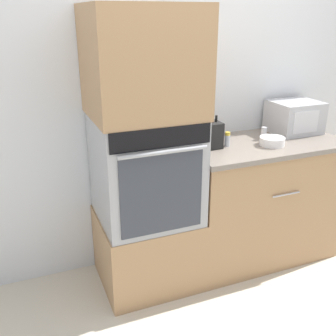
{
  "coord_description": "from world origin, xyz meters",
  "views": [
    {
      "loc": [
        -1.08,
        -1.97,
        1.8
      ],
      "look_at": [
        -0.21,
        0.21,
        0.88
      ],
      "focal_mm": 42.0,
      "sensor_mm": 36.0,
      "label": 1
    }
  ],
  "objects_px": {
    "knife_block": "(212,135)",
    "bowl": "(272,141)",
    "condiment_jar_near": "(264,133)",
    "wall_oven": "(146,168)",
    "microwave": "(294,117)",
    "condiment_jar_mid": "(227,139)"
  },
  "relations": [
    {
      "from": "microwave",
      "to": "knife_block",
      "type": "distance_m",
      "value": 0.78
    },
    {
      "from": "knife_block",
      "to": "bowl",
      "type": "bearing_deg",
      "value": -15.76
    },
    {
      "from": "bowl",
      "to": "condiment_jar_mid",
      "type": "height_order",
      "value": "condiment_jar_mid"
    },
    {
      "from": "microwave",
      "to": "knife_block",
      "type": "relative_size",
      "value": 1.6
    },
    {
      "from": "knife_block",
      "to": "condiment_jar_mid",
      "type": "xyz_separation_m",
      "value": [
        0.11,
        -0.02,
        -0.04
      ]
    },
    {
      "from": "wall_oven",
      "to": "microwave",
      "type": "relative_size",
      "value": 1.96
    },
    {
      "from": "microwave",
      "to": "condiment_jar_near",
      "type": "bearing_deg",
      "value": -166.65
    },
    {
      "from": "wall_oven",
      "to": "condiment_jar_mid",
      "type": "relative_size",
      "value": 6.88
    },
    {
      "from": "bowl",
      "to": "condiment_jar_near",
      "type": "height_order",
      "value": "condiment_jar_near"
    },
    {
      "from": "microwave",
      "to": "condiment_jar_near",
      "type": "height_order",
      "value": "microwave"
    },
    {
      "from": "wall_oven",
      "to": "condiment_jar_near",
      "type": "xyz_separation_m",
      "value": [
        0.94,
        0.05,
        0.12
      ]
    },
    {
      "from": "knife_block",
      "to": "bowl",
      "type": "height_order",
      "value": "knife_block"
    },
    {
      "from": "wall_oven",
      "to": "condiment_jar_mid",
      "type": "xyz_separation_m",
      "value": [
        0.61,
        0.01,
        0.12
      ]
    },
    {
      "from": "wall_oven",
      "to": "knife_block",
      "type": "relative_size",
      "value": 3.13
    },
    {
      "from": "bowl",
      "to": "condiment_jar_mid",
      "type": "distance_m",
      "value": 0.32
    },
    {
      "from": "microwave",
      "to": "bowl",
      "type": "distance_m",
      "value": 0.42
    },
    {
      "from": "wall_oven",
      "to": "microwave",
      "type": "height_order",
      "value": "wall_oven"
    },
    {
      "from": "wall_oven",
      "to": "knife_block",
      "type": "bearing_deg",
      "value": 3.39
    },
    {
      "from": "microwave",
      "to": "knife_block",
      "type": "bearing_deg",
      "value": -172.67
    },
    {
      "from": "bowl",
      "to": "knife_block",
      "type": "bearing_deg",
      "value": 164.24
    },
    {
      "from": "condiment_jar_mid",
      "to": "wall_oven",
      "type": "bearing_deg",
      "value": -179.04
    },
    {
      "from": "knife_block",
      "to": "condiment_jar_near",
      "type": "relative_size",
      "value": 2.42
    }
  ]
}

